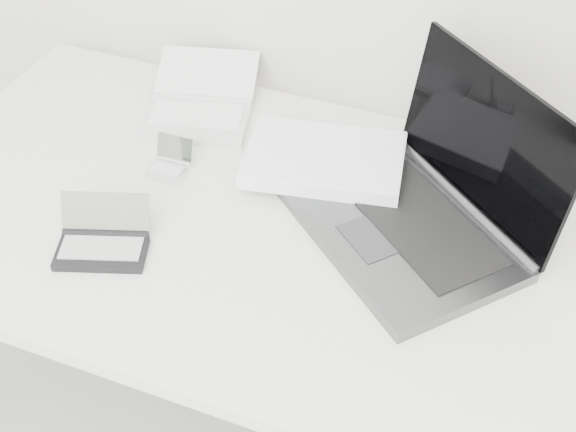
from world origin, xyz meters
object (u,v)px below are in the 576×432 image
at_px(desk, 311,250).
at_px(laptop_large, 391,190).
at_px(netbook_open_white, 199,107).
at_px(palmtop_charcoal, 103,242).

bearing_deg(desk, laptop_large, 44.92).
height_order(netbook_open_white, palmtop_charcoal, palmtop_charcoal).
bearing_deg(laptop_large, desk, -94.89).
xyz_separation_m(laptop_large, netbook_open_white, (-0.46, 0.15, -0.03)).
height_order(desk, laptop_large, laptop_large).
bearing_deg(palmtop_charcoal, laptop_large, 14.39).
height_order(laptop_large, netbook_open_white, laptop_large).
bearing_deg(desk, palmtop_charcoal, -151.00).
bearing_deg(palmtop_charcoal, netbook_open_white, 74.62).
xyz_separation_m(desk, laptop_large, (0.11, 0.11, 0.09)).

